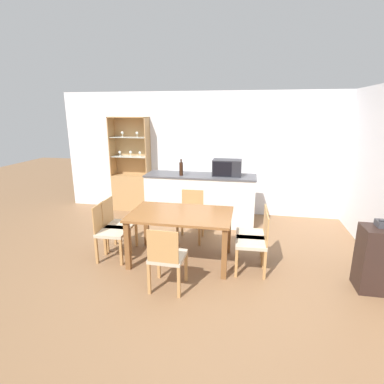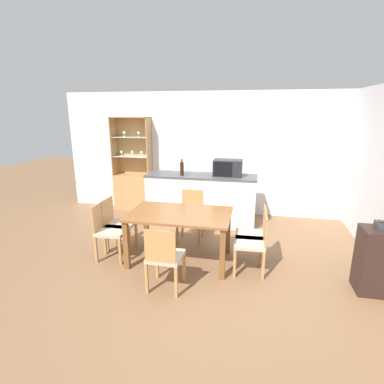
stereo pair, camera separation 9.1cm
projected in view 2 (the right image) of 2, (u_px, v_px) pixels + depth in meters
The scene contains 14 objects.
ground_plane at pixel (193, 272), 4.16m from camera, with size 18.00×18.00×0.00m, color brown.
wall_back at pixel (218, 154), 6.31m from camera, with size 6.80×0.06×2.55m.
kitchen_counter at pixel (201, 199), 5.88m from camera, with size 2.12×0.61×0.97m.
display_cabinet at pixel (134, 184), 6.68m from camera, with size 0.83×0.34×2.04m.
dining_table at pixel (180, 220), 4.32m from camera, with size 1.46×0.91×0.74m.
dining_chair_head_near at pixel (165, 257), 3.65m from camera, with size 0.42×0.42×0.84m.
dining_chair_side_right_far at pixel (253, 235), 4.30m from camera, with size 0.43×0.43×0.84m.
dining_chair_side_right_near at pixel (253, 243), 4.04m from camera, with size 0.42×0.42×0.84m.
dining_chair_side_left_near at pixel (109, 231), 4.45m from camera, with size 0.43×0.43×0.84m.
dining_chair_head_far at pixel (191, 215), 5.11m from camera, with size 0.41×0.41×0.84m.
dining_chair_side_left_far at pixel (118, 224), 4.71m from camera, with size 0.42×0.42×0.84m.
microwave at pixel (228, 168), 5.64m from camera, with size 0.54×0.34×0.30m.
wine_bottle at pixel (182, 169), 5.67m from camera, with size 0.07×0.07×0.31m.
side_cabinet at pixel (380, 261), 3.60m from camera, with size 0.50×0.36×0.82m.
Camera 2 is at (0.74, -3.65, 2.16)m, focal length 28.00 mm.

